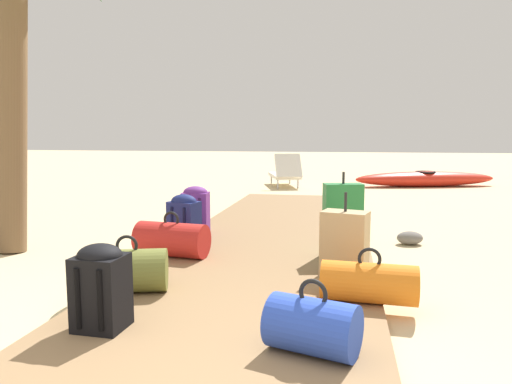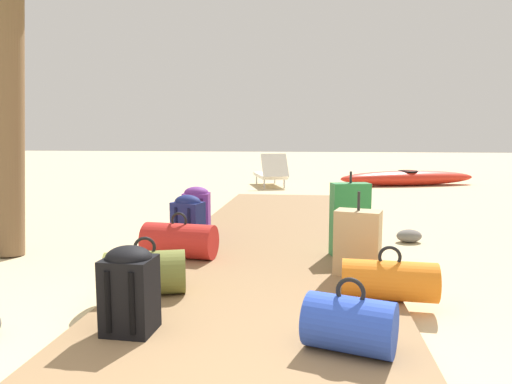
# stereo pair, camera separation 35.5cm
# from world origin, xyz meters

# --- Properties ---
(ground_plane) EXTENTS (60.00, 60.00, 0.00)m
(ground_plane) POSITION_xyz_m (0.00, 3.08, 0.00)
(ground_plane) COLOR #D1BA8C
(boardwalk) EXTENTS (2.13, 7.70, 0.08)m
(boardwalk) POSITION_xyz_m (0.00, 3.85, 0.04)
(boardwalk) COLOR olive
(boardwalk) RESTS_ON ground
(backpack_navy) EXTENTS (0.37, 0.30, 0.54)m
(backpack_navy) POSITION_xyz_m (-0.93, 3.34, 0.36)
(backpack_navy) COLOR navy
(backpack_navy) RESTS_ON boardwalk
(backpack_black) EXTENTS (0.30, 0.29, 0.53)m
(backpack_black) POSITION_xyz_m (-0.67, 1.06, 0.36)
(backpack_black) COLOR black
(backpack_black) RESTS_ON boardwalk
(duffel_bag_blue) EXTENTS (0.55, 0.43, 0.42)m
(duffel_bag_blue) POSITION_xyz_m (0.62, 0.96, 0.23)
(duffel_bag_blue) COLOR #2847B7
(duffel_bag_blue) RESTS_ON boardwalk
(duffel_bag_orange) EXTENTS (0.68, 0.33, 0.40)m
(duffel_bag_orange) POSITION_xyz_m (0.96, 1.82, 0.22)
(duffel_bag_orange) COLOR orange
(duffel_bag_orange) RESTS_ON boardwalk
(suitcase_tan) EXTENTS (0.42, 0.32, 0.71)m
(suitcase_tan) POSITION_xyz_m (0.79, 2.43, 0.36)
(suitcase_tan) COLOR tan
(suitcase_tan) RESTS_ON boardwalk
(suitcase_green) EXTENTS (0.40, 0.26, 0.83)m
(suitcase_green) POSITION_xyz_m (0.77, 3.07, 0.44)
(suitcase_green) COLOR #237538
(suitcase_green) RESTS_ON boardwalk
(duffel_bag_olive) EXTENTS (0.65, 0.48, 0.44)m
(duffel_bag_olive) POSITION_xyz_m (-0.81, 1.72, 0.24)
(duffel_bag_olive) COLOR olive
(duffel_bag_olive) RESTS_ON boardwalk
(backpack_purple) EXTENTS (0.33, 0.29, 0.57)m
(backpack_purple) POSITION_xyz_m (-0.96, 3.85, 0.38)
(backpack_purple) COLOR #6B2D84
(backpack_purple) RESTS_ON boardwalk
(duffel_bag_red) EXTENTS (0.73, 0.42, 0.44)m
(duffel_bag_red) POSITION_xyz_m (-0.86, 2.78, 0.25)
(duffel_bag_red) COLOR red
(duffel_bag_red) RESTS_ON boardwalk
(lounge_chair) EXTENTS (1.00, 1.62, 0.82)m
(lounge_chair) POSITION_xyz_m (-0.61, 9.84, 0.33)
(lounge_chair) COLOR white
(lounge_chair) RESTS_ON ground
(kayak) EXTENTS (3.55, 1.66, 0.37)m
(kayak) POSITION_xyz_m (2.75, 10.52, 0.19)
(kayak) COLOR red
(kayak) RESTS_ON ground
(rock_right_mid) EXTENTS (0.34, 0.29, 0.15)m
(rock_right_mid) POSITION_xyz_m (1.54, 4.07, 0.08)
(rock_right_mid) COLOR slate
(rock_right_mid) RESTS_ON ground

